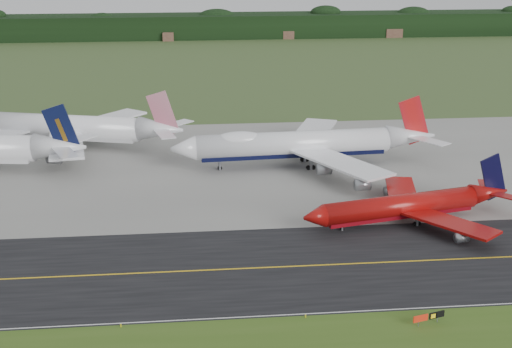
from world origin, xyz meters
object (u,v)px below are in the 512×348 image
(jet_star_tail, at_px, (71,128))
(taxiway_sign, at_px, (429,317))
(jet_red_737, at_px, (411,205))
(jet_ba_747, at_px, (302,144))

(jet_star_tail, height_order, taxiway_sign, jet_star_tail)
(jet_red_737, xyz_separation_m, taxiway_sign, (-8.95, -37.08, -2.06))
(jet_ba_747, distance_m, jet_star_tail, 59.84)
(jet_red_737, relative_size, taxiway_sign, 8.85)
(jet_star_tail, bearing_deg, jet_red_737, -38.61)
(jet_red_737, bearing_deg, taxiway_sign, -103.56)
(jet_ba_747, xyz_separation_m, jet_star_tail, (-56.10, 20.81, -0.15))
(jet_star_tail, bearing_deg, taxiway_sign, -56.50)
(jet_ba_747, xyz_separation_m, taxiway_sign, (5.99, -72.99, -4.23))
(jet_ba_747, xyz_separation_m, jet_red_737, (14.94, -35.91, -2.17))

